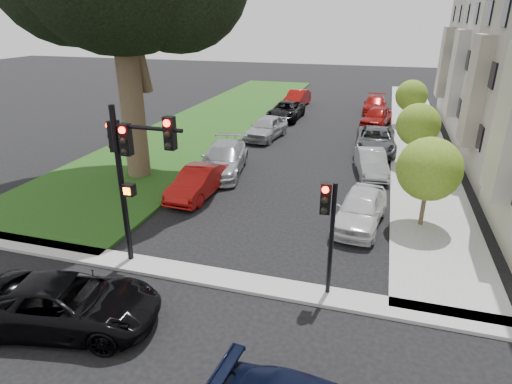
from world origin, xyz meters
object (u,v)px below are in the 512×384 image
(car_parked_6, at_px, (223,159))
(car_parked_8, at_px, (286,111))
(car_cross_near, at_px, (66,303))
(car_parked_7, at_px, (266,127))
(traffic_signal_main, at_px, (131,159))
(car_parked_3, at_px, (377,117))
(traffic_signal_secondary, at_px, (328,219))
(small_tree_a, at_px, (429,169))
(car_parked_5, at_px, (198,182))
(car_parked_4, at_px, (375,105))
(car_parked_0, at_px, (361,209))
(car_parked_1, at_px, (371,163))
(car_parked_2, at_px, (376,140))
(small_tree_c, at_px, (412,96))
(small_tree_b, at_px, (418,125))
(car_parked_9, at_px, (297,98))

(car_parked_6, xyz_separation_m, car_parked_8, (0.38, 13.81, -0.08))
(car_cross_near, xyz_separation_m, car_parked_7, (0.12, 20.65, 0.07))
(traffic_signal_main, height_order, car_parked_3, traffic_signal_main)
(traffic_signal_secondary, height_order, car_parked_6, traffic_signal_secondary)
(car_parked_8, bearing_deg, car_parked_6, -90.59)
(small_tree_a, height_order, car_parked_5, small_tree_a)
(traffic_signal_secondary, bearing_deg, car_parked_6, 125.74)
(car_parked_4, bearing_deg, car_parked_0, -89.46)
(small_tree_a, distance_m, car_parked_1, 6.57)
(car_parked_2, xyz_separation_m, car_parked_7, (-7.48, 1.03, 0.05))
(car_parked_1, xyz_separation_m, car_parked_8, (-7.46, 11.80, 0.05))
(car_parked_3, xyz_separation_m, car_parked_6, (-7.72, -13.39, 0.04))
(car_parked_8, bearing_deg, traffic_signal_main, -88.59)
(car_parked_5, bearing_deg, car_parked_1, 38.02)
(car_parked_3, bearing_deg, traffic_signal_secondary, -80.50)
(small_tree_c, height_order, car_parked_8, small_tree_c)
(car_parked_4, xyz_separation_m, car_parked_8, (-7.04, -4.95, 0.02))
(small_tree_b, xyz_separation_m, car_parked_6, (-10.12, -4.19, -1.61))
(car_parked_5, height_order, car_parked_6, car_parked_6)
(traffic_signal_secondary, bearing_deg, small_tree_b, 77.11)
(car_cross_near, xyz_separation_m, car_parked_0, (7.39, 8.67, 0.03))
(car_parked_5, bearing_deg, small_tree_b, 40.14)
(car_parked_1, distance_m, car_parked_7, 9.25)
(car_parked_1, bearing_deg, car_parked_4, 80.97)
(car_parked_8, bearing_deg, traffic_signal_secondary, -73.38)
(small_tree_c, xyz_separation_m, car_parked_1, (-2.29, -12.14, -1.71))
(small_tree_a, bearing_deg, small_tree_c, 90.00)
(traffic_signal_main, bearing_deg, small_tree_a, 30.99)
(car_parked_3, xyz_separation_m, car_parked_8, (-7.34, 0.41, -0.04))
(car_parked_0, relative_size, car_parked_6, 0.80)
(traffic_signal_main, xyz_separation_m, car_parked_2, (7.34, 16.11, -3.09))
(car_parked_0, height_order, car_parked_5, car_parked_0)
(car_cross_near, distance_m, car_parked_7, 20.65)
(traffic_signal_main, distance_m, traffic_signal_secondary, 6.51)
(small_tree_a, bearing_deg, car_parked_6, 159.08)
(traffic_signal_main, bearing_deg, car_parked_9, 90.76)
(car_parked_7, relative_size, car_parked_8, 0.89)
(small_tree_a, xyz_separation_m, car_parked_2, (-2.22, 10.37, -1.78))
(traffic_signal_main, xyz_separation_m, car_parked_7, (-0.15, 17.14, -3.04))
(car_cross_near, distance_m, car_parked_6, 13.12)
(traffic_signal_main, bearing_deg, small_tree_c, 68.08)
(traffic_signal_secondary, distance_m, car_parked_7, 18.48)
(car_parked_5, bearing_deg, car_parked_9, 92.56)
(car_parked_2, relative_size, car_parked_4, 1.10)
(car_parked_0, xyz_separation_m, car_parked_3, (0.03, 17.83, 0.01))
(small_tree_a, relative_size, car_parked_7, 0.82)
(car_parked_6, bearing_deg, car_parked_7, 77.37)
(traffic_signal_secondary, relative_size, car_parked_9, 0.82)
(traffic_signal_main, height_order, car_parked_0, traffic_signal_main)
(car_parked_4, bearing_deg, car_parked_2, -87.88)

